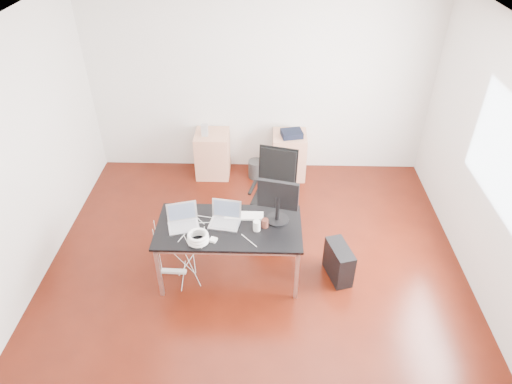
{
  "coord_description": "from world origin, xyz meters",
  "views": [
    {
      "loc": [
        0.12,
        -3.78,
        3.97
      ],
      "look_at": [
        0.0,
        0.55,
        0.85
      ],
      "focal_mm": 32.0,
      "sensor_mm": 36.0,
      "label": 1
    }
  ],
  "objects_px": {
    "filing_cabinet_right": "(289,155)",
    "pc_tower": "(339,262)",
    "office_chair": "(275,188)",
    "desk": "(229,230)",
    "filing_cabinet_left": "(213,154)"
  },
  "relations": [
    {
      "from": "desk",
      "to": "office_chair",
      "type": "height_order",
      "value": "office_chair"
    },
    {
      "from": "office_chair",
      "to": "desk",
      "type": "bearing_deg",
      "value": -105.16
    },
    {
      "from": "filing_cabinet_left",
      "to": "office_chair",
      "type": "bearing_deg",
      "value": -52.85
    },
    {
      "from": "filing_cabinet_left",
      "to": "desk",
      "type": "bearing_deg",
      "value": -78.87
    },
    {
      "from": "filing_cabinet_right",
      "to": "desk",
      "type": "bearing_deg",
      "value": -108.97
    },
    {
      "from": "filing_cabinet_left",
      "to": "filing_cabinet_right",
      "type": "relative_size",
      "value": 1.0
    },
    {
      "from": "desk",
      "to": "pc_tower",
      "type": "xyz_separation_m",
      "value": [
        1.26,
        -0.0,
        -0.46
      ]
    },
    {
      "from": "desk",
      "to": "filing_cabinet_left",
      "type": "relative_size",
      "value": 2.29
    },
    {
      "from": "desk",
      "to": "pc_tower",
      "type": "height_order",
      "value": "desk"
    },
    {
      "from": "filing_cabinet_left",
      "to": "pc_tower",
      "type": "distance_m",
      "value": 2.75
    },
    {
      "from": "filing_cabinet_right",
      "to": "pc_tower",
      "type": "relative_size",
      "value": 1.56
    },
    {
      "from": "filing_cabinet_left",
      "to": "pc_tower",
      "type": "bearing_deg",
      "value": -52.14
    },
    {
      "from": "desk",
      "to": "filing_cabinet_right",
      "type": "bearing_deg",
      "value": 71.03
    },
    {
      "from": "filing_cabinet_left",
      "to": "filing_cabinet_right",
      "type": "height_order",
      "value": "same"
    },
    {
      "from": "office_chair",
      "to": "pc_tower",
      "type": "distance_m",
      "value": 1.25
    }
  ]
}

